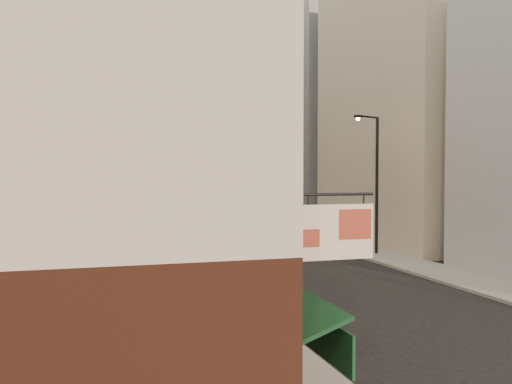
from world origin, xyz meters
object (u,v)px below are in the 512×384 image
Objects in this scene: clock_tower at (145,100)px; traffic_light_left at (144,194)px; streetlamp_mid at (375,177)px; white_tower at (227,85)px.

clock_tower reaches higher than traffic_light_left.
streetlamp_mid is at bearing -83.76° from clock_tower.
clock_tower is 5.10× the size of streetlamp_mid.
white_tower is (11.00, -14.00, 0.97)m from clock_tower.
traffic_light_left is (-12.44, 19.33, -1.66)m from streetlamp_mid.
white_tower reaches higher than traffic_light_left.
white_tower is at bearing 61.34° from streetlamp_mid.
white_tower is 4.71× the size of streetlamp_mid.
streetlamp_mid reaches higher than traffic_light_left.
white_tower is at bearing -51.84° from clock_tower.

